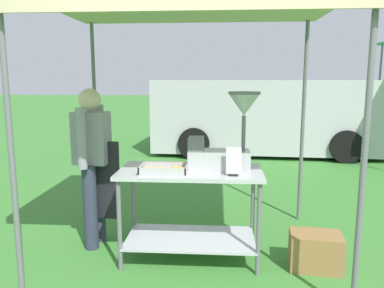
% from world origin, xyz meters
% --- Properties ---
extents(ground_plane, '(70.00, 70.00, 0.00)m').
position_xyz_m(ground_plane, '(0.00, 6.00, 0.00)').
color(ground_plane, '#3D7F33').
extents(stall_canopy, '(2.70, 2.12, 2.41)m').
position_xyz_m(stall_canopy, '(-0.11, 1.13, 2.31)').
color(stall_canopy, slate).
rests_on(stall_canopy, ground).
extents(donut_cart, '(1.32, 0.68, 0.87)m').
position_xyz_m(donut_cart, '(-0.11, 1.03, 0.62)').
color(donut_cart, '#B7B7BC').
rests_on(donut_cart, ground).
extents(donut_tray, '(0.42, 0.29, 0.07)m').
position_xyz_m(donut_tray, '(-0.34, 0.89, 0.89)').
color(donut_tray, '#B7B7BC').
rests_on(donut_tray, donut_cart).
extents(donut_fryer, '(0.64, 0.29, 0.72)m').
position_xyz_m(donut_fryer, '(0.21, 1.04, 1.15)').
color(donut_fryer, '#B7B7BC').
rests_on(donut_fryer, donut_cart).
extents(menu_sign, '(0.13, 0.05, 0.25)m').
position_xyz_m(menu_sign, '(0.28, 0.83, 0.98)').
color(menu_sign, black).
rests_on(menu_sign, donut_cart).
extents(vendor, '(0.46, 0.54, 1.61)m').
position_xyz_m(vendor, '(-1.11, 1.27, 0.90)').
color(vendor, '#2D3347').
rests_on(vendor, ground).
extents(supply_crate, '(0.48, 0.36, 0.33)m').
position_xyz_m(supply_crate, '(1.03, 0.90, 0.16)').
color(supply_crate, olive).
rests_on(supply_crate, ground).
extents(van_silver, '(5.20, 2.33, 1.69)m').
position_xyz_m(van_silver, '(1.27, 6.54, 0.88)').
color(van_silver, '#BCBCC1').
rests_on(van_silver, ground).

